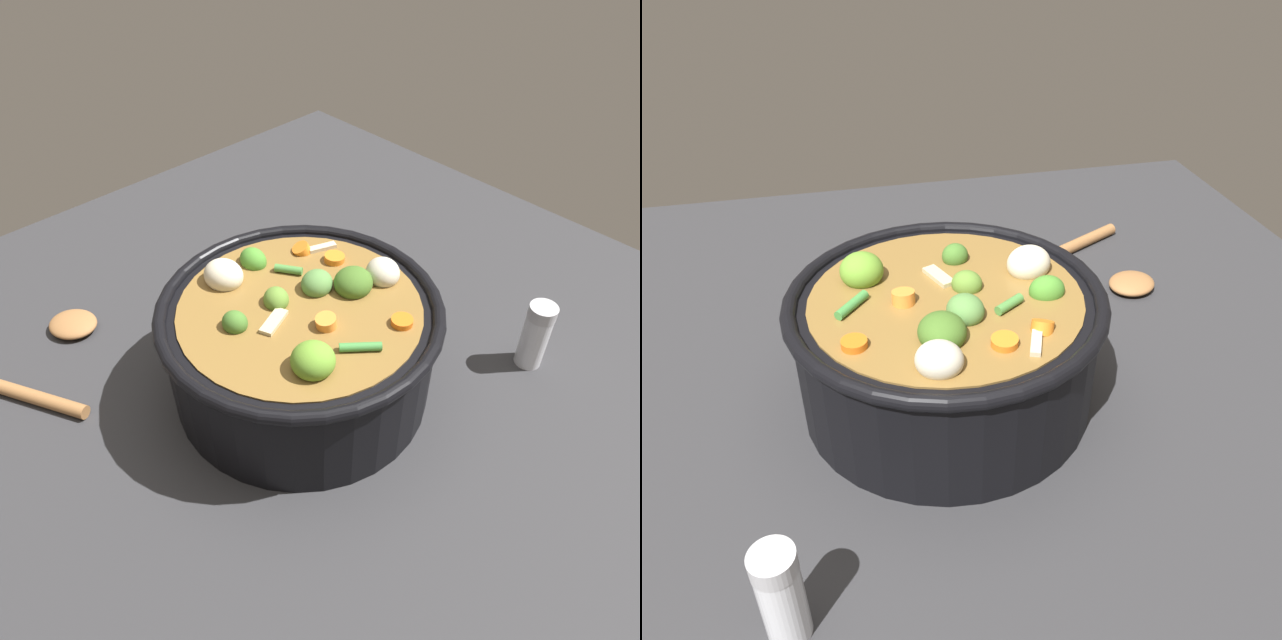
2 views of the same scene
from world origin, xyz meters
The scene contains 4 objects.
ground_plane centered at (0.00, 0.00, 0.00)m, with size 1.10×1.10×0.00m, color #2D2D30.
cooking_pot centered at (0.00, 0.00, 0.07)m, with size 0.31×0.31×0.15m.
wooden_spoon centered at (-0.20, 0.25, 0.01)m, with size 0.20×0.19×0.02m.
salt_shaker centered at (0.22, -0.16, 0.04)m, with size 0.03×0.03×0.09m.
Camera 2 is at (0.50, -0.10, 0.45)m, focal length 36.76 mm.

